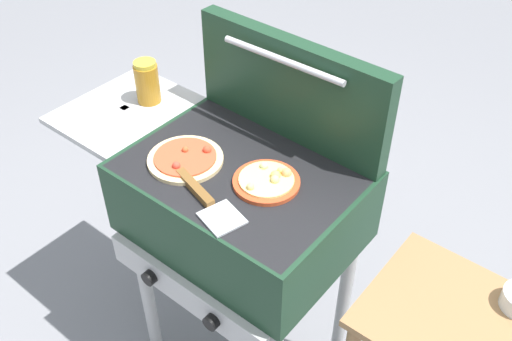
% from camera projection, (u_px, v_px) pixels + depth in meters
% --- Properties ---
extents(grill, '(0.96, 0.53, 0.90)m').
position_uv_depth(grill, '(238.00, 206.00, 1.65)').
color(grill, '#193823').
rests_on(grill, ground_plane).
extents(grill_lid_open, '(0.63, 0.09, 0.30)m').
position_uv_depth(grill_lid_open, '(290.00, 89.00, 1.59)').
color(grill_lid_open, '#193823').
rests_on(grill_lid_open, grill).
extents(pizza_cheese, '(0.18, 0.18, 0.04)m').
position_uv_depth(pizza_cheese, '(267.00, 181.00, 1.50)').
color(pizza_cheese, '#C64723').
rests_on(pizza_cheese, grill).
extents(pizza_pepperoni, '(0.21, 0.21, 0.03)m').
position_uv_depth(pizza_pepperoni, '(186.00, 159.00, 1.58)').
color(pizza_pepperoni, beige).
rests_on(pizza_pepperoni, grill).
extents(sauce_jar, '(0.08, 0.08, 0.14)m').
position_uv_depth(sauce_jar, '(147.00, 82.00, 1.77)').
color(sauce_jar, '#B77A1E').
rests_on(sauce_jar, grill).
extents(spatula, '(0.27, 0.13, 0.02)m').
position_uv_depth(spatula, '(206.00, 200.00, 1.45)').
color(spatula, '#B7BABF').
rests_on(spatula, grill).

